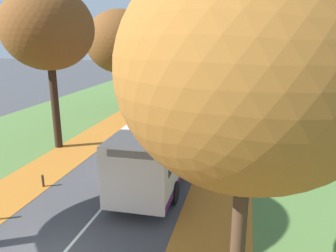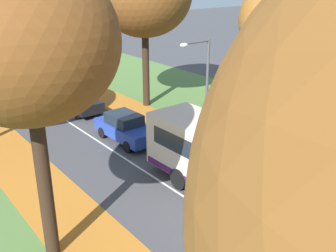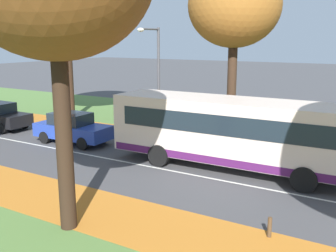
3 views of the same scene
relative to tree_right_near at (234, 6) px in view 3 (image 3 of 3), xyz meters
The scene contains 10 objects.
leaf_litter_left 13.04m from the tree_right_near, 159.62° to the left, with size 2.80×60.00×0.00m, color #B26B23.
grass_verge_right 12.57m from the tree_right_near, 70.45° to the left, with size 12.00×90.00×0.01m, color #517538.
leaf_litter_right 8.06m from the tree_right_near, 106.16° to the left, with size 2.80×60.00×0.00m, color #B26B23.
road_centre_line 13.35m from the tree_right_near, 120.15° to the left, with size 0.12×80.00×0.01m, color silver.
tree_right_near is the anchor object (origin of this frame).
tree_right_mid 11.80m from the tree_right_near, 88.52° to the left, with size 6.37×6.37×10.60m.
bollard_fourth 12.39m from the tree_right_near, 152.33° to the right, with size 0.12×0.12×0.59m, color #4C3823.
streetlamp_right 5.16m from the tree_right_near, 120.71° to the left, with size 1.89×0.28×6.00m.
bus 6.97m from the tree_right_near, 157.65° to the right, with size 2.79×10.44×2.98m.
car_blue_lead 10.43m from the tree_right_near, 121.83° to the left, with size 1.87×4.25×1.62m.
Camera 3 is at (-13.63, 2.69, 5.43)m, focal length 42.00 mm.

